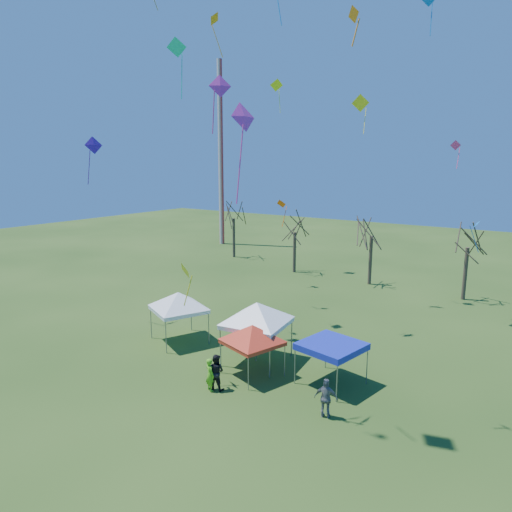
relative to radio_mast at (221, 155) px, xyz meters
The scene contains 25 objects.
ground 45.78m from the radio_mast, 50.53° to the right, with size 140.00×140.00×0.00m, color #244215.
radio_mast is the anchor object (origin of this frame).
tree_0 11.45m from the radio_mast, 42.77° to the right, with size 3.83×3.83×8.44m.
tree_1 20.72m from the radio_mast, 28.48° to the right, with size 3.42×3.42×7.54m.
tree_2 28.08m from the radio_mast, 20.57° to the right, with size 3.71×3.71×8.18m.
tree_3 36.04m from the radio_mast, 16.31° to the right, with size 3.59×3.59×7.91m.
tent_white_west 37.85m from the radio_mast, 55.78° to the right, with size 4.04×4.04×3.80m.
tent_white_mid 41.07m from the radio_mast, 48.58° to the right, with size 4.63×4.63×4.12m.
tent_red 42.89m from the radio_mast, 49.21° to the right, with size 3.59×3.59×3.31m.
tent_blue 44.66m from the radio_mast, 43.98° to the right, with size 3.35×3.35×2.24m.
person_grey 47.87m from the radio_mast, 45.67° to the right, with size 1.09×0.45×1.85m, color slate.
person_dark 44.72m from the radio_mast, 51.89° to the right, with size 0.91×0.71×1.88m, color black.
person_green 44.86m from the radio_mast, 52.28° to the right, with size 0.63×0.41×1.72m, color #5EBD1E.
kite_8 35.15m from the radio_mast, 55.63° to the right, with size 1.44×1.26×3.66m.
kite_13 24.27m from the radio_mast, 37.94° to the right, with size 1.06×0.77×2.54m.
kite_27 44.52m from the radio_mast, 51.33° to the right, with size 0.88×0.93×2.45m.
kite_1 42.57m from the radio_mast, 53.88° to the right, with size 1.10×0.87×2.25m.
kite_25 45.89m from the radio_mast, 44.50° to the right, with size 0.73×0.57×1.62m.
kite_2 18.57m from the radio_mast, 32.01° to the right, with size 1.55×1.57×3.38m.
kite_5 44.91m from the radio_mast, 50.09° to the right, with size 0.79×1.40×4.31m.
kite_11 30.91m from the radio_mast, 30.71° to the right, with size 1.44×0.88×3.04m.
kite_19 36.56m from the radio_mast, 23.97° to the right, with size 0.74×0.53×2.02m.
kite_14 32.68m from the radio_mast, 67.00° to the right, with size 0.93×1.32×3.36m.
kite_22 39.15m from the radio_mast, 24.15° to the right, with size 0.79×0.86×2.36m.
kite_7 32.93m from the radio_mast, 51.88° to the right, with size 0.86×1.07×2.81m.
Camera 1 is at (12.50, -16.62, 11.35)m, focal length 32.00 mm.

